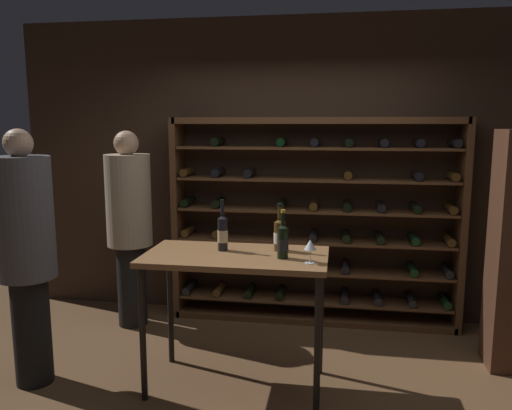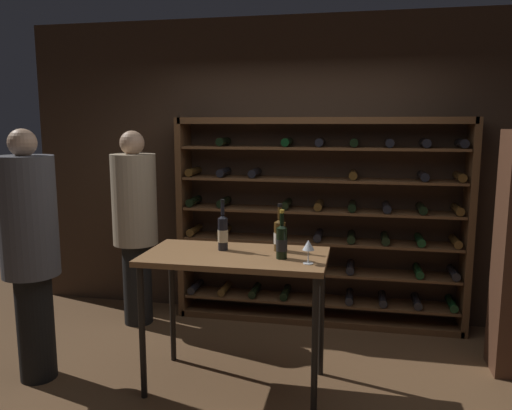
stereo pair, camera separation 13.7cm
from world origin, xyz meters
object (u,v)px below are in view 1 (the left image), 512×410
object	(u,v)px
wine_bottle_amber_reserve	(283,241)
wine_rack	(315,223)
tasting_table	(236,269)
wine_bottle_red_label	(280,234)
person_guest_khaki	(26,246)
person_bystander_red_print	(129,220)
wine_glass_stemmed_center	(310,246)
wine_bottle_green_slim	(223,232)

from	to	relation	value
wine_bottle_amber_reserve	wine_rack	bearing A→B (deg)	83.58
wine_rack	tasting_table	distance (m)	1.44
wine_rack	tasting_table	bearing A→B (deg)	-110.24
wine_rack	wine_bottle_red_label	size ratio (longest dim) A/B	7.93
person_guest_khaki	wine_bottle_red_label	xyz separation A→B (m)	(1.78, 0.34, 0.08)
person_bystander_red_print	wine_glass_stemmed_center	world-z (taller)	person_bystander_red_print
wine_rack	wine_bottle_red_label	xyz separation A→B (m)	(-0.20, -1.20, 0.15)
wine_rack	person_guest_khaki	xyz separation A→B (m)	(-1.98, -1.53, 0.07)
person_guest_khaki	wine_bottle_red_label	size ratio (longest dim) A/B	5.44
wine_rack	person_bystander_red_print	distance (m)	1.74
person_guest_khaki	wine_bottle_amber_reserve	bearing A→B (deg)	-103.93
person_bystander_red_print	wine_rack	bearing A→B (deg)	86.84
wine_rack	wine_glass_stemmed_center	xyz separation A→B (m)	(0.03, -1.50, 0.14)
wine_rack	person_guest_khaki	world-z (taller)	wine_rack
wine_bottle_red_label	wine_bottle_amber_reserve	distance (m)	0.21
wine_rack	person_bystander_red_print	size ratio (longest dim) A/B	1.48
wine_bottle_green_slim	wine_glass_stemmed_center	size ratio (longest dim) A/B	2.34
person_guest_khaki	wine_bottle_amber_reserve	distance (m)	1.83
tasting_table	wine_bottle_green_slim	xyz separation A→B (m)	(-0.11, 0.09, 0.24)
tasting_table	person_guest_khaki	size ratio (longest dim) A/B	0.69
tasting_table	wine_bottle_amber_reserve	size ratio (longest dim) A/B	3.82
person_bystander_red_print	wine_glass_stemmed_center	xyz separation A→B (m)	(1.73, -1.12, 0.10)
person_bystander_red_print	wine_bottle_green_slim	bearing A→B (deg)	35.55
person_guest_khaki	wine_bottle_amber_reserve	world-z (taller)	person_guest_khaki
tasting_table	wine_bottle_amber_reserve	distance (m)	0.41
wine_bottle_red_label	wine_bottle_green_slim	size ratio (longest dim) A/B	0.92
tasting_table	wine_bottle_amber_reserve	bearing A→B (deg)	-9.73
wine_bottle_red_label	wine_bottle_amber_reserve	world-z (taller)	wine_bottle_red_label
wine_bottle_red_label	wine_glass_stemmed_center	bearing A→B (deg)	-51.86
wine_bottle_red_label	wine_bottle_amber_reserve	xyz separation A→B (m)	(0.05, -0.21, 0.00)
person_guest_khaki	wine_bottle_green_slim	xyz separation A→B (m)	(1.37, 0.28, 0.09)
person_bystander_red_print	wine_bottle_amber_reserve	xyz separation A→B (m)	(1.54, -1.03, 0.10)
wine_glass_stemmed_center	wine_bottle_green_slim	bearing A→B (deg)	159.51
wine_bottle_amber_reserve	wine_bottle_green_slim	distance (m)	0.47
wine_bottle_amber_reserve	wine_bottle_green_slim	bearing A→B (deg)	162.01
tasting_table	wine_bottle_red_label	bearing A→B (deg)	26.88
wine_bottle_green_slim	wine_glass_stemmed_center	bearing A→B (deg)	-20.49
person_bystander_red_print	wine_glass_stemmed_center	size ratio (longest dim) A/B	11.56
wine_rack	person_bystander_red_print	xyz separation A→B (m)	(-1.70, -0.37, 0.05)
person_guest_khaki	wine_bottle_red_label	bearing A→B (deg)	-97.31
wine_rack	wine_bottle_green_slim	xyz separation A→B (m)	(-0.61, -1.26, 0.16)
wine_bottle_green_slim	tasting_table	bearing A→B (deg)	-38.05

